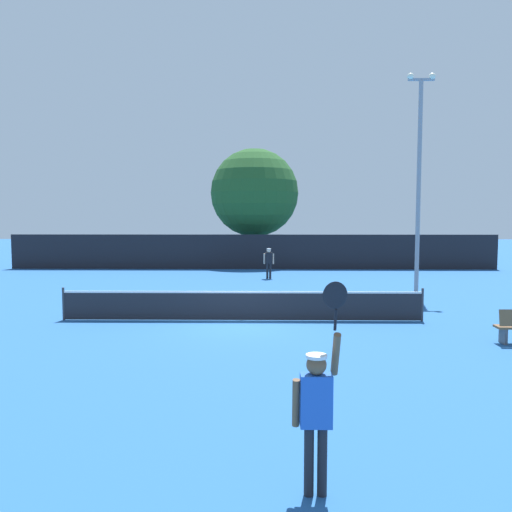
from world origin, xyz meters
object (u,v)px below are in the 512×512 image
player_receiving (269,260)px  player_serving (317,402)px  parked_car_mid (333,249)px  large_tree (254,193)px  parked_car_far (378,250)px  parked_car_near (212,251)px  tennis_ball (242,319)px  light_pole (419,172)px

player_receiving → player_serving: bearing=91.0°
parked_car_mid → large_tree: bearing=-148.3°
parked_car_mid → parked_car_far: 3.48m
parked_car_near → parked_car_mid: (9.51, 1.93, 0.00)m
tennis_ball → large_tree: size_ratio=0.01×
player_receiving → large_tree: size_ratio=0.20×
player_receiving → large_tree: large_tree is taller
parked_car_near → parked_car_far: 12.81m
player_serving → player_receiving: bearing=91.0°
large_tree → player_serving: bearing=-87.5°
large_tree → tennis_ball: bearing=-90.2°
player_receiving → light_pole: bearing=137.9°
large_tree → parked_car_near: bearing=139.9°
player_receiving → parked_car_near: 11.96m
tennis_ball → parked_car_mid: (6.30, 24.28, 0.74)m
player_serving → light_pole: 17.41m
parked_car_near → player_receiving: bearing=-61.3°
parked_car_near → parked_car_far: (12.79, 0.77, 0.00)m
light_pole → parked_car_far: bearing=82.6°
player_serving → parked_car_mid: bearing=81.9°
player_receiving → parked_car_mid: bearing=-112.0°
player_receiving → parked_car_near: parked_car_near is taller
player_serving → parked_car_mid: (4.94, 34.67, -0.38)m
parked_car_far → tennis_ball: bearing=-118.2°
parked_car_far → player_serving: bearing=-109.4°
parked_car_far → player_receiving: bearing=-131.3°
tennis_ball → parked_car_mid: parked_car_mid is taller
player_serving → large_tree: large_tree is taller
player_receiving → parked_car_far: size_ratio=0.38×
parked_car_near → parked_car_mid: size_ratio=1.02×
tennis_ball → light_pole: light_pole is taller
light_pole → parked_car_far: (2.29, 17.66, -4.47)m
player_serving → player_receiving: (-0.36, 21.54, -0.14)m
light_pole → parked_car_far: 18.36m
player_serving → large_tree: (-1.30, 29.98, 3.88)m
parked_car_mid → parked_car_far: (3.28, -1.15, 0.00)m
player_receiving → tennis_ball: bearing=84.9°
parked_car_near → parked_car_far: size_ratio=1.01×
player_receiving → parked_car_mid: (5.30, 13.13, -0.23)m
tennis_ball → parked_car_mid: 25.09m
tennis_ball → large_tree: bearing=89.8°
player_receiving → light_pole: 9.49m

